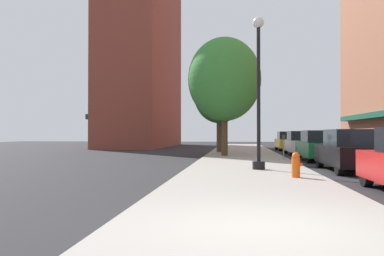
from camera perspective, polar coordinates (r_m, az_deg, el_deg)
The scene contains 12 objects.
ground_plane at distance 24.12m, azimuth 17.27°, elevation -4.34°, with size 90.00×90.00×0.00m, color #232326.
sidewalk_slab at distance 24.71m, azimuth 7.66°, elevation -4.14°, with size 4.80×50.00×0.12m, color gray.
building_far_background at distance 44.76m, azimuth -7.23°, elevation 9.99°, with size 6.80×18.00×19.80m.
lamppost at distance 15.03m, azimuth 9.91°, elevation 5.70°, with size 0.48×0.48×5.90m.
fire_hydrant at distance 12.50m, azimuth 15.24°, elevation -5.29°, with size 0.33×0.26×0.79m.
parking_meter_near at distance 20.73m, azimuth 13.52°, elevation -2.31°, with size 0.14×0.09×1.31m.
tree_near at distance 28.39m, azimuth 4.09°, elevation 5.05°, with size 3.78×3.78×6.47m.
tree_mid at distance 24.04m, azimuth 4.86°, elevation 7.24°, with size 4.54×4.54×7.37m.
car_black at distance 16.29m, azimuth 22.42°, elevation -3.19°, with size 1.80×4.30×1.66m.
car_green at distance 21.86m, azimuth 18.35°, elevation -2.58°, with size 1.80×4.30×1.66m.
car_white at distance 27.84m, azimuth 15.82°, elevation -2.20°, with size 1.80×4.30×1.66m.
car_yellow at distance 34.57m, azimuth 14.04°, elevation -1.93°, with size 1.80×4.30×1.66m.
Camera 1 is at (-0.40, -5.67, 1.50)m, focal length 35.74 mm.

